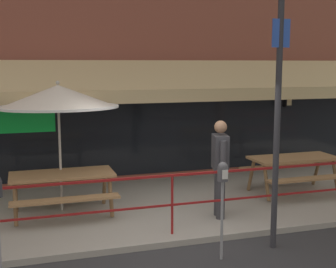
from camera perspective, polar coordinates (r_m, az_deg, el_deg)
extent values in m
plane|color=#2D2D30|center=(7.36, 1.25, -13.57)|extent=(120.00, 120.00, 0.00)
cube|color=#9E998E|center=(9.14, -2.83, -8.76)|extent=(15.00, 4.00, 0.10)
cube|color=brown|center=(10.95, -6.05, 12.91)|extent=(15.00, 0.50, 7.22)
cube|color=black|center=(10.76, -5.58, 0.94)|extent=(12.00, 0.02, 2.30)
cube|color=#19D84C|center=(10.48, -17.71, 2.02)|extent=(1.50, 0.02, 0.70)
cube|color=tan|center=(10.14, -5.03, 7.00)|extent=(13.80, 0.92, 0.70)
cube|color=tan|center=(9.66, -4.34, 4.56)|extent=(13.80, 0.08, 0.28)
cube|color=black|center=(12.12, 14.03, 4.81)|extent=(0.04, 0.28, 0.04)
cube|color=black|center=(12.01, 14.35, 3.91)|extent=(0.18, 0.18, 0.28)
cube|color=beige|center=(12.01, 14.35, 3.91)|extent=(0.13, 0.19, 0.20)
cylinder|color=maroon|center=(7.43, 0.51, -8.63)|extent=(0.04, 0.04, 0.95)
cube|color=maroon|center=(7.30, 0.52, -5.07)|extent=(13.80, 0.04, 0.04)
cube|color=maroon|center=(7.43, 0.51, -8.63)|extent=(13.80, 0.03, 0.03)
cube|color=#997047|center=(8.48, -12.79, -4.82)|extent=(1.80, 0.80, 0.05)
cube|color=#997047|center=(7.99, -12.36, -7.85)|extent=(1.80, 0.26, 0.04)
cube|color=#997047|center=(9.11, -13.04, -5.84)|extent=(1.80, 0.26, 0.04)
cylinder|color=brown|center=(8.36, -7.00, -7.47)|extent=(0.07, 0.30, 0.73)
cylinder|color=brown|center=(8.97, -7.76, -6.38)|extent=(0.07, 0.30, 0.73)
cylinder|color=brown|center=(8.24, -18.12, -8.09)|extent=(0.07, 0.30, 0.73)
cylinder|color=brown|center=(8.85, -18.09, -6.93)|extent=(0.07, 0.30, 0.73)
cube|color=#997047|center=(10.01, 15.08, -2.85)|extent=(1.80, 0.80, 0.05)
cube|color=#997047|center=(9.61, 16.87, -5.24)|extent=(1.80, 0.26, 0.04)
cube|color=#997047|center=(10.56, 13.33, -3.87)|extent=(1.80, 0.26, 0.04)
cylinder|color=brown|center=(10.29, 19.73, -4.87)|extent=(0.07, 0.30, 0.73)
cylinder|color=brown|center=(10.79, 17.69, -4.16)|extent=(0.07, 0.30, 0.73)
cylinder|color=brown|center=(9.42, 11.91, -5.76)|extent=(0.07, 0.30, 0.73)
cylinder|color=brown|center=(9.97, 10.11, -4.92)|extent=(0.07, 0.30, 0.73)
cylinder|color=#B7B2A8|center=(8.68, -13.04, -1.76)|extent=(0.04, 0.04, 2.30)
cone|color=silver|center=(8.56, -13.26, 4.51)|extent=(2.10, 2.11, 0.44)
cylinder|color=white|center=(8.57, -13.21, 3.25)|extent=(2.14, 2.14, 0.08)
sphere|color=#B7B2A8|center=(8.55, -13.31, 6.12)|extent=(0.07, 0.07, 0.07)
cylinder|color=#333338|center=(8.20, 6.43, -7.36)|extent=(0.15, 0.15, 0.86)
cylinder|color=#333338|center=(8.38, 6.16, -6.99)|extent=(0.15, 0.15, 0.86)
cube|color=#38383D|center=(8.12, 6.38, -2.21)|extent=(0.32, 0.44, 0.60)
cylinder|color=#38383D|center=(7.88, 6.75, -2.78)|extent=(0.10, 0.10, 0.54)
cylinder|color=#38383D|center=(8.38, 6.03, -2.08)|extent=(0.10, 0.10, 0.54)
sphere|color=#9E7051|center=(8.05, 6.43, 0.87)|extent=(0.22, 0.22, 0.22)
cylinder|color=gray|center=(6.77, 6.59, -10.44)|extent=(0.04, 0.04, 1.15)
cylinder|color=#4C4C51|center=(6.58, 6.69, -4.87)|extent=(0.15, 0.15, 0.20)
sphere|color=#4C4C51|center=(6.56, 6.70, -4.02)|extent=(0.14, 0.14, 0.14)
cube|color=silver|center=(6.50, 6.98, -4.94)|extent=(0.08, 0.01, 0.13)
cylinder|color=#2D2D33|center=(7.00, 13.25, 3.84)|extent=(0.09, 0.09, 4.45)
cube|color=blue|center=(6.98, 13.62, 11.86)|extent=(0.28, 0.02, 0.40)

